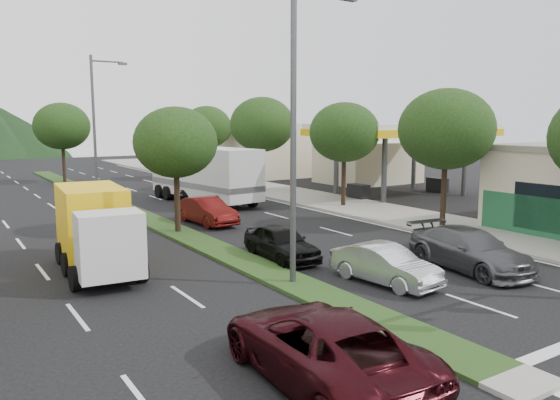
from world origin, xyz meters
TOP-DOWN VIEW (x-y plane):
  - ground at (0.00, 0.00)m, footprint 160.00×160.00m
  - sidewalk_right at (12.50, 25.00)m, footprint 5.00×90.00m
  - median at (0.00, 28.00)m, footprint 1.60×56.00m
  - gas_canopy at (19.00, 22.00)m, footprint 12.20×8.20m
  - bldg_right_far at (19.50, 44.00)m, footprint 10.00×16.00m
  - tree_r_b at (12.00, 12.00)m, footprint 4.80×4.80m
  - tree_r_c at (12.00, 20.00)m, footprint 4.40×4.40m
  - tree_r_d at (12.00, 30.00)m, footprint 5.00×5.00m
  - tree_r_e at (12.00, 40.00)m, footprint 4.60×4.60m
  - tree_med_near at (0.00, 18.00)m, footprint 4.00×4.00m
  - tree_med_far at (0.00, 44.00)m, footprint 4.80×4.80m
  - streetlight_near at (0.21, 8.00)m, footprint 2.60×0.25m
  - streetlight_mid at (0.21, 33.00)m, footprint 2.60×0.25m
  - sedan_silver at (2.68, 6.42)m, footprint 1.84×4.11m
  - suv_maroon at (-3.31, 2.00)m, footprint 2.97×5.77m
  - car_queue_a at (1.50, 11.03)m, footprint 1.84×4.14m
  - car_queue_b at (6.54, 6.03)m, footprint 2.77×5.43m
  - car_queue_c at (2.26, 19.51)m, footprint 1.85×4.42m
  - car_queue_d at (5.34, 28.62)m, footprint 2.85×5.40m
  - box_truck at (-5.04, 13.42)m, footprint 2.80×6.29m
  - motorhome at (5.50, 26.71)m, footprint 4.11×9.98m

SIDE VIEW (x-z plane):
  - ground at x=0.00m, z-range 0.00..0.00m
  - median at x=0.00m, z-range 0.00..0.12m
  - sidewalk_right at x=12.50m, z-range 0.00..0.15m
  - sedan_silver at x=2.68m, z-range 0.00..1.31m
  - car_queue_a at x=1.50m, z-range 0.00..1.38m
  - car_queue_c at x=2.26m, z-range 0.00..1.42m
  - car_queue_d at x=5.34m, z-range 0.00..1.45m
  - car_queue_b at x=6.54m, z-range 0.00..1.51m
  - suv_maroon at x=-3.31m, z-range 0.00..1.56m
  - box_truck at x=-5.04m, z-range -0.08..2.94m
  - motorhome at x=5.50m, z-range 0.12..3.84m
  - bldg_right_far at x=19.50m, z-range 0.00..5.20m
  - tree_med_near at x=0.00m, z-range 1.42..7.44m
  - gas_canopy at x=19.00m, z-range 2.02..7.27m
  - tree_r_c at x=12.00m, z-range 1.51..7.99m
  - tree_r_e at x=12.00m, z-range 1.54..8.25m
  - tree_med_far at x=0.00m, z-range 1.54..8.47m
  - tree_r_b at x=12.00m, z-range 1.57..8.50m
  - tree_r_d at x=12.00m, z-range 1.60..8.76m
  - streetlight_near at x=0.21m, z-range 0.58..10.58m
  - streetlight_mid at x=0.21m, z-range 0.58..10.58m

